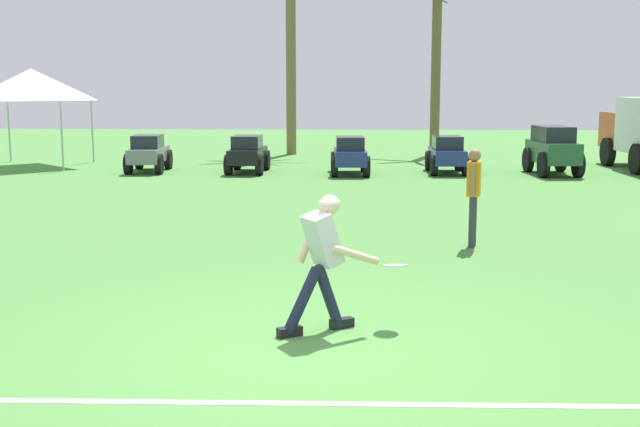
{
  "coord_description": "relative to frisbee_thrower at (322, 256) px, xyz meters",
  "views": [
    {
      "loc": [
        0.45,
        -7.42,
        2.53
      ],
      "look_at": [
        0.02,
        2.83,
        0.9
      ],
      "focal_mm": 45.0,
      "sensor_mm": 36.0,
      "label": 1
    }
  ],
  "objects": [
    {
      "name": "parked_car_slot_c",
      "position": [
        0.21,
        15.12,
        -0.24
      ],
      "size": [
        1.16,
        2.23,
        1.1
      ],
      "color": "navy",
      "rests_on": "ground_plane"
    },
    {
      "name": "ground_plane",
      "position": [
        -0.13,
        -0.66,
        -0.8
      ],
      "size": [
        80.0,
        80.0,
        0.0
      ],
      "primitive_type": "plane",
      "color": "#49823B"
    },
    {
      "name": "frisbee_in_flight",
      "position": [
        0.76,
        0.24,
        -0.15
      ],
      "size": [
        0.28,
        0.28,
        0.06
      ],
      "color": "white"
    },
    {
      "name": "parked_car_slot_d",
      "position": [
        3.06,
        15.53,
        -0.24
      ],
      "size": [
        1.1,
        2.21,
        1.1
      ],
      "color": "navy",
      "rests_on": "ground_plane"
    },
    {
      "name": "field_line_paint",
      "position": [
        -0.13,
        -1.95,
        -0.8
      ],
      "size": [
        19.46,
        0.4,
        0.01
      ],
      "primitive_type": "cube",
      "rotation": [
        0.0,
        0.0,
        0.02
      ],
      "color": "white",
      "rests_on": "ground_plane"
    },
    {
      "name": "palm_tree_far_left",
      "position": [
        -2.01,
        22.05,
        3.46
      ],
      "size": [
        3.61,
        3.5,
        7.28
      ],
      "color": "brown",
      "rests_on": "ground_plane"
    },
    {
      "name": "palm_tree_left_of_centre",
      "position": [
        3.34,
        22.2,
        2.81
      ],
      "size": [
        3.56,
        3.55,
        6.25
      ],
      "color": "brown",
      "rests_on": "ground_plane"
    },
    {
      "name": "parked_car_slot_e",
      "position": [
        6.07,
        15.3,
        -0.06
      ],
      "size": [
        1.3,
        2.41,
        1.4
      ],
      "color": "#235133",
      "rests_on": "ground_plane"
    },
    {
      "name": "teammate_near_sideline",
      "position": [
        2.22,
        4.57,
        0.14
      ],
      "size": [
        0.27,
        0.5,
        1.56
      ],
      "color": "#33333D",
      "rests_on": "ground_plane"
    },
    {
      "name": "event_tent",
      "position": [
        -9.86,
        17.09,
        1.78
      ],
      "size": [
        2.98,
        2.98,
        3.08
      ],
      "color": "#B2B5BA",
      "rests_on": "ground_plane"
    },
    {
      "name": "parked_car_slot_a",
      "position": [
        -5.81,
        15.59,
        -0.24
      ],
      "size": [
        1.2,
        2.25,
        1.1
      ],
      "color": "slate",
      "rests_on": "ground_plane"
    },
    {
      "name": "parked_car_slot_b",
      "position": [
        -2.81,
        15.47,
        -0.24
      ],
      "size": [
        1.13,
        2.22,
        1.1
      ],
      "color": "black",
      "rests_on": "ground_plane"
    },
    {
      "name": "frisbee_thrower",
      "position": [
        0.0,
        0.0,
        0.0
      ],
      "size": [
        1.06,
        0.56,
        1.43
      ],
      "color": "#191E38",
      "rests_on": "ground_plane"
    }
  ]
}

